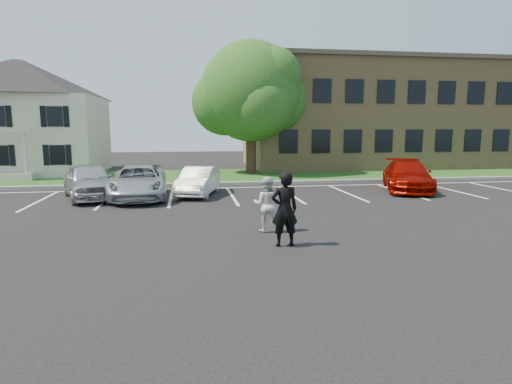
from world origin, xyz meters
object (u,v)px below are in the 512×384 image
at_px(man_black_suit, 285,209).
at_px(car_white_sedan, 198,181).
at_px(tree, 252,94).
at_px(car_silver_west, 89,181).
at_px(car_red_compact, 407,176).
at_px(house, 22,117).
at_px(man_white_shirt, 267,204).
at_px(car_silver_minivan, 138,182).
at_px(office_building, 384,115).

bearing_deg(man_black_suit, car_white_sedan, -80.77).
xyz_separation_m(tree, car_silver_west, (-8.75, -8.77, -4.56)).
distance_m(car_silver_west, car_red_compact, 15.35).
height_order(house, man_white_shirt, house).
height_order(tree, man_white_shirt, tree).
height_order(car_silver_west, car_red_compact, car_silver_west).
relative_size(man_black_suit, car_silver_minivan, 0.39).
height_order(man_white_shirt, car_silver_minivan, man_white_shirt).
xyz_separation_m(office_building, car_silver_west, (-20.42, -13.58, -3.36)).
xyz_separation_m(tree, car_red_compact, (6.60, -8.74, -4.60)).
distance_m(house, tree, 15.66).
xyz_separation_m(house, man_white_shirt, (13.34, -18.90, -2.98)).
distance_m(man_white_shirt, car_red_compact, 11.32).
relative_size(office_building, man_white_shirt, 13.18).
bearing_deg(house, car_silver_west, -60.34).
xyz_separation_m(office_building, tree, (-11.67, -4.81, 1.19)).
bearing_deg(tree, house, 169.67).
bearing_deg(car_silver_minivan, tree, 51.20).
height_order(office_building, car_red_compact, office_building).
relative_size(house, car_red_compact, 2.00).
distance_m(house, car_silver_minivan, 15.09).
xyz_separation_m(man_white_shirt, car_white_sedan, (-1.87, 7.55, -0.19)).
xyz_separation_m(man_white_shirt, car_silver_minivan, (-4.56, 7.03, -0.13)).
relative_size(car_white_sedan, car_red_compact, 0.77).
distance_m(house, man_white_shirt, 23.32).
bearing_deg(tree, man_white_shirt, -97.06).
relative_size(car_silver_minivan, car_red_compact, 1.01).
bearing_deg(man_white_shirt, car_white_sedan, -58.74).
bearing_deg(office_building, car_white_sedan, -139.27).
bearing_deg(man_white_shirt, office_building, -105.76).
bearing_deg(car_silver_west, house, 99.88).
relative_size(house, man_white_shirt, 6.06).
bearing_deg(car_silver_minivan, car_red_compact, -1.52).
relative_size(man_white_shirt, car_red_compact, 0.33).
bearing_deg(car_silver_minivan, man_black_suit, -64.35).
bearing_deg(car_silver_west, man_white_shirt, -67.13).
distance_m(office_building, car_white_sedan, 20.79).
relative_size(house, car_silver_minivan, 1.98).
bearing_deg(car_red_compact, car_silver_west, -159.18).
bearing_deg(man_black_suit, car_silver_minivan, -64.68).
bearing_deg(car_red_compact, man_black_suit, -112.33).
xyz_separation_m(house, tree, (15.33, -2.79, 1.52)).
distance_m(car_silver_minivan, car_red_compact, 13.16).
relative_size(house, car_silver_west, 2.21).
bearing_deg(car_silver_west, car_silver_minivan, -27.71).
xyz_separation_m(office_building, car_red_compact, (-5.06, -13.55, -3.41)).
height_order(office_building, car_silver_west, office_building).
relative_size(car_silver_west, car_red_compact, 0.90).
relative_size(tree, car_silver_minivan, 1.69).
bearing_deg(office_building, man_white_shirt, -123.15).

